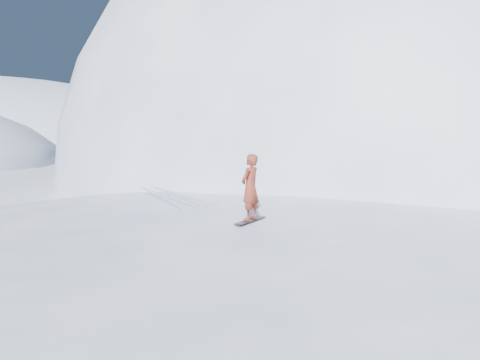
{
  "coord_description": "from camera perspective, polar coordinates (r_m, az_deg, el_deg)",
  "views": [
    {
      "loc": [
        -3.84,
        -11.25,
        5.1
      ],
      "look_at": [
        0.17,
        1.49,
        3.5
      ],
      "focal_mm": 32.0,
      "sensor_mm": 36.0,
      "label": 1
    }
  ],
  "objects": [
    {
      "name": "wind_bumps",
      "position": [
        14.68,
        -3.56,
        -13.51
      ],
      "size": [
        16.0,
        14.4,
        1.0
      ],
      "color": "white",
      "rests_on": "ground"
    },
    {
      "name": "summit_peak",
      "position": [
        45.63,
        17.14,
        0.11
      ],
      "size": [
        60.0,
        56.0,
        56.0
      ],
      "primitive_type": "ellipsoid",
      "color": "white",
      "rests_on": "ground"
    },
    {
      "name": "peak_shoulder",
      "position": [
        34.56,
        6.33,
        -1.7
      ],
      "size": [
        28.0,
        24.0,
        18.0
      ],
      "primitive_type": "ellipsoid",
      "color": "white",
      "rests_on": "ground"
    },
    {
      "name": "snowboard",
      "position": [
        12.69,
        1.36,
        -5.4
      ],
      "size": [
        1.23,
        1.05,
        0.02
      ],
      "primitive_type": "cube",
      "rotation": [
        0.0,
        0.0,
        0.67
      ],
      "color": "black",
      "rests_on": "near_ridge"
    },
    {
      "name": "ground",
      "position": [
        12.94,
        1.3,
        -16.38
      ],
      "size": [
        400.0,
        400.0,
        0.0
      ],
      "primitive_type": "plane",
      "color": "white",
      "rests_on": "ground"
    },
    {
      "name": "near_ridge",
      "position": [
        15.89,
        1.23,
        -11.89
      ],
      "size": [
        36.0,
        28.0,
        4.8
      ],
      "primitive_type": "ellipsoid",
      "color": "white",
      "rests_on": "ground"
    },
    {
      "name": "snowboarder",
      "position": [
        12.52,
        1.38,
        -0.98
      ],
      "size": [
        0.85,
        0.81,
        1.95
      ],
      "primitive_type": "imported",
      "rotation": [
        0.0,
        0.0,
        3.81
      ],
      "color": "maroon",
      "rests_on": "snowboard"
    },
    {
      "name": "board_tracks",
      "position": [
        17.4,
        -9.09,
        -2.11
      ],
      "size": [
        2.26,
        5.95,
        0.04
      ],
      "color": "silver",
      "rests_on": "ground"
    }
  ]
}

